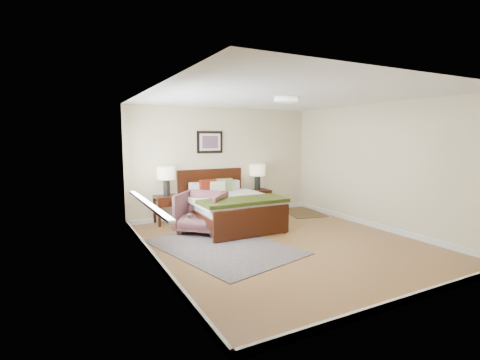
{
  "coord_description": "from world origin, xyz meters",
  "views": [
    {
      "loc": [
        -3.4,
        -4.86,
        1.84
      ],
      "look_at": [
        -0.47,
        0.76,
        1.05
      ],
      "focal_mm": 26.0,
      "sensor_mm": 36.0,
      "label": 1
    }
  ],
  "objects_px": {
    "nightstand_left": "(167,202)",
    "nightstand_right": "(258,199)",
    "bed": "(229,202)",
    "armchair": "(201,212)",
    "lamp_left": "(166,175)",
    "lamp_right": "(257,172)",
    "rug_persian": "(223,247)"
  },
  "relations": [
    {
      "from": "rug_persian",
      "to": "nightstand_left",
      "type": "bearing_deg",
      "value": 87.19
    },
    {
      "from": "nightstand_left",
      "to": "lamp_left",
      "type": "relative_size",
      "value": 0.99
    },
    {
      "from": "lamp_right",
      "to": "nightstand_right",
      "type": "bearing_deg",
      "value": -90.0
    },
    {
      "from": "bed",
      "to": "armchair",
      "type": "distance_m",
      "value": 0.71
    },
    {
      "from": "armchair",
      "to": "lamp_left",
      "type": "bearing_deg",
      "value": 155.0
    },
    {
      "from": "nightstand_left",
      "to": "armchair",
      "type": "bearing_deg",
      "value": -66.51
    },
    {
      "from": "lamp_left",
      "to": "lamp_right",
      "type": "distance_m",
      "value": 2.22
    },
    {
      "from": "nightstand_right",
      "to": "nightstand_left",
      "type": "bearing_deg",
      "value": -179.82
    },
    {
      "from": "bed",
      "to": "rug_persian",
      "type": "bearing_deg",
      "value": -119.35
    },
    {
      "from": "lamp_right",
      "to": "bed",
      "type": "bearing_deg",
      "value": -146.07
    },
    {
      "from": "nightstand_left",
      "to": "nightstand_right",
      "type": "relative_size",
      "value": 1.05
    },
    {
      "from": "bed",
      "to": "lamp_right",
      "type": "relative_size",
      "value": 3.32
    },
    {
      "from": "nightstand_right",
      "to": "armchair",
      "type": "distance_m",
      "value": 2.04
    },
    {
      "from": "lamp_right",
      "to": "nightstand_left",
      "type": "bearing_deg",
      "value": -179.46
    },
    {
      "from": "bed",
      "to": "nightstand_right",
      "type": "xyz_separation_m",
      "value": [
        1.14,
        0.75,
        -0.15
      ]
    },
    {
      "from": "bed",
      "to": "armchair",
      "type": "height_order",
      "value": "bed"
    },
    {
      "from": "bed",
      "to": "nightstand_right",
      "type": "relative_size",
      "value": 3.54
    },
    {
      "from": "rug_persian",
      "to": "bed",
      "type": "bearing_deg",
      "value": 46.83
    },
    {
      "from": "rug_persian",
      "to": "armchair",
      "type": "bearing_deg",
      "value": 74.99
    },
    {
      "from": "nightstand_left",
      "to": "nightstand_right",
      "type": "bearing_deg",
      "value": 0.18
    },
    {
      "from": "bed",
      "to": "nightstand_right",
      "type": "bearing_deg",
      "value": 33.44
    },
    {
      "from": "lamp_left",
      "to": "nightstand_right",
      "type": "bearing_deg",
      "value": -0.37
    },
    {
      "from": "armchair",
      "to": "nightstand_left",
      "type": "bearing_deg",
      "value": 155.46
    },
    {
      "from": "nightstand_right",
      "to": "lamp_left",
      "type": "bearing_deg",
      "value": 179.63
    },
    {
      "from": "bed",
      "to": "lamp_left",
      "type": "height_order",
      "value": "lamp_left"
    },
    {
      "from": "bed",
      "to": "lamp_left",
      "type": "distance_m",
      "value": 1.43
    },
    {
      "from": "nightstand_right",
      "to": "rug_persian",
      "type": "height_order",
      "value": "nightstand_right"
    },
    {
      "from": "lamp_left",
      "to": "lamp_right",
      "type": "xyz_separation_m",
      "value": [
        2.22,
        0.0,
        -0.03
      ]
    },
    {
      "from": "nightstand_left",
      "to": "lamp_left",
      "type": "height_order",
      "value": "lamp_left"
    },
    {
      "from": "lamp_left",
      "to": "bed",
      "type": "bearing_deg",
      "value": -35.4
    },
    {
      "from": "nightstand_right",
      "to": "armchair",
      "type": "xyz_separation_m",
      "value": [
        -1.81,
        -0.94,
        0.04
      ]
    },
    {
      "from": "bed",
      "to": "lamp_right",
      "type": "bearing_deg",
      "value": 33.93
    }
  ]
}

